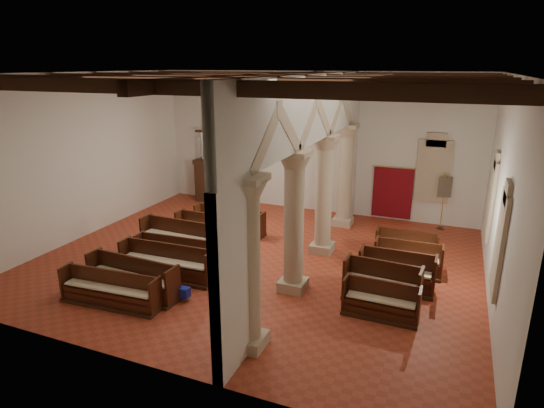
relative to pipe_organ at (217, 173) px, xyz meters
The scene contains 32 objects.
floor 7.24m from the pipe_organ, 50.71° to the right, with size 14.00×14.00×0.00m, color #9D3922.
ceiling 8.48m from the pipe_organ, 50.71° to the right, with size 14.00×14.00×0.00m, color black.
wall_back 4.81m from the pipe_organ, ahead, with size 14.00×0.02×6.00m, color silver.
wall_front 12.46m from the pipe_organ, 68.63° to the right, with size 14.00×0.02×6.00m, color silver.
wall_left 6.26m from the pipe_organ, 114.44° to the right, with size 0.02×12.00×6.00m, color silver.
wall_right 12.85m from the pipe_organ, 25.56° to the right, with size 0.02×12.00×6.00m, color silver.
ceiling_beams 8.38m from the pipe_organ, 50.71° to the right, with size 13.80×11.80×0.30m, color #342010, non-canonical shape.
arcade 8.65m from the pipe_organ, 41.12° to the right, with size 0.90×11.90×6.00m.
window_right_a 13.47m from the pipe_organ, 31.37° to the right, with size 0.03×1.00×2.20m, color #2E684E.
window_right_b 11.89m from the pipe_organ, 14.65° to the right, with size 0.03×1.00×2.20m, color #2E684E.
window_back 9.55m from the pipe_organ, ahead, with size 1.00×0.03×2.20m, color #2E684E.
pipe_organ is the anchor object (origin of this frame).
lectern 1.38m from the pipe_organ, 11.63° to the right, with size 0.61×0.65×1.26m.
dossal_curtain 8.01m from the pipe_organ, ahead, with size 1.80×0.07×2.17m.
processional_banner 10.02m from the pipe_organ, ahead, with size 0.50×0.63×2.27m.
hymnal_box_a 9.78m from the pipe_organ, 72.70° to the right, with size 0.29×0.24×0.29m, color navy.
hymnal_box_b 9.58m from the pipe_organ, 66.79° to the right, with size 0.28×0.23×0.28m, color #162799.
hymnal_box_c 6.74m from the pipe_organ, 64.56° to the right, with size 0.34×0.28×0.34m, color navy.
tube_heater_a 9.97m from the pipe_organ, 82.51° to the right, with size 0.09×0.09×0.91m, color white.
tube_heater_b 9.85m from the pipe_organ, 81.92° to the right, with size 0.09×0.09×0.93m, color silver.
nave_pew_0 9.98m from the pipe_organ, 78.11° to the right, with size 2.93×0.83×0.96m.
nave_pew_1 9.32m from the pipe_organ, 76.16° to the right, with size 2.91×0.87×1.08m.
nave_pew_2 8.20m from the pipe_organ, 72.13° to the right, with size 3.07×0.82×1.06m.
nave_pew_3 7.46m from the pipe_organ, 71.03° to the right, with size 2.95×0.81×0.99m.
nave_pew_4 6.33m from the pipe_organ, 71.98° to the right, with size 3.22×0.86×1.15m.
nave_pew_5 5.21m from the pipe_organ, 64.71° to the right, with size 2.69×0.78×1.01m.
nave_pew_6 4.40m from the pipe_organ, 55.32° to the right, with size 2.93×0.78×0.98m.
aisle_pew_0 11.72m from the pipe_organ, 40.39° to the right, with size 1.95×0.68×0.96m.
aisle_pew_1 11.13m from the pipe_organ, 37.62° to the right, with size 2.10×0.89×1.15m.
aisle_pew_2 10.83m from the pipe_organ, 32.96° to the right, with size 2.13×0.77×1.15m.
aisle_pew_3 10.41m from the pipe_organ, 26.95° to the right, with size 2.06×0.77×1.04m.
aisle_pew_4 9.84m from the pipe_organ, 21.96° to the right, with size 2.02×0.79×1.02m.
Camera 1 is at (5.73, -12.72, 6.24)m, focal length 30.00 mm.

